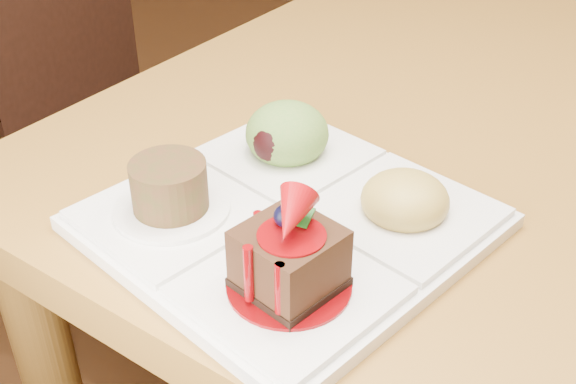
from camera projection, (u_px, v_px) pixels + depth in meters
The scene contains 2 objects.
chair_left at pixel (117, 93), 1.28m from camera, with size 0.51×0.51×0.93m.
sampler_plate at pixel (290, 204), 0.57m from camera, with size 0.31×0.31×0.10m.
Camera 1 is at (0.08, -1.13, 1.10)m, focal length 45.00 mm.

